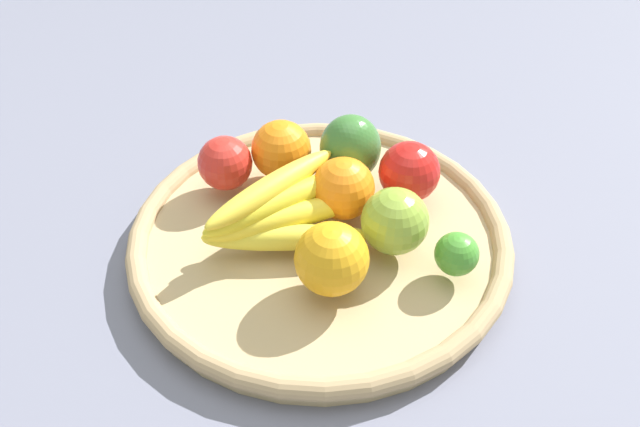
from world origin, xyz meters
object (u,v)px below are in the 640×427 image
Objects in this scene: apple_0 at (409,172)px; lime_0 at (457,254)px; orange_1 at (332,259)px; orange_2 at (281,150)px; apple_2 at (225,163)px; banana_bunch at (280,211)px; orange_0 at (343,188)px; apple_1 at (396,219)px; bell_pepper at (348,147)px.

lime_0 is at bearing -51.44° from apple_0.
orange_1 is at bearing -101.33° from apple_0.
orange_2 is 0.07m from apple_2.
apple_2 is (-0.10, 0.06, -0.00)m from banana_bunch.
orange_2 is (-0.04, 0.10, 0.00)m from banana_bunch.
orange_0 is 0.08m from apple_0.
apple_1 and orange_2 have the same top height.
lime_0 is at bearing 4.80° from banana_bunch.
orange_0 is 0.15m from apple_2.
orange_1 reaches higher than apple_2.
apple_1 is 0.09m from apple_0.
orange_1 reaches higher than orange_0.
bell_pepper is at bearing 104.64° from orange_1.
bell_pepper reaches higher than apple_2.
apple_2 is (-0.13, -0.07, -0.01)m from bell_pepper.
banana_bunch is at bearing -30.37° from apple_2.
lime_0 is at bearing -17.19° from orange_0.
apple_0 is at bearing -32.44° from bell_pepper.
apple_0 is 1.10× the size of apple_2.
bell_pepper reaches higher than orange_0.
apple_1 is 0.13m from bell_pepper.
banana_bunch is 2.47× the size of orange_2.
orange_0 reaches higher than banana_bunch.
orange_1 is at bearing -117.19° from apple_1.
apple_1 is at bearing -71.82° from bell_pepper.
lime_0 is at bearing -8.03° from apple_2.
apple_2 is (-0.18, 0.11, -0.01)m from orange_1.
apple_1 is at bearing -22.90° from orange_2.
orange_0 is 1.10× the size of apple_2.
apple_0 reaches higher than banana_bunch.
bell_pepper reaches higher than apple_0.
orange_0 is at bearing -98.98° from bell_pepper.
orange_1 is 1.06× the size of orange_0.
apple_1 is 1.12× the size of apple_2.
orange_0 is at bearing 157.89° from apple_1.
apple_0 reaches higher than lime_0.
apple_1 is 0.09m from orange_1.
orange_0 is at bearing 162.81° from lime_0.
orange_1 is (0.05, -0.18, -0.00)m from bell_pepper.
orange_1 is (-0.04, -0.08, 0.00)m from apple_1.
apple_0 is 0.98× the size of orange_2.
apple_2 is at bearing -140.88° from orange_2.
banana_bunch is 2.38× the size of orange_1.
orange_0 is at bearing 1.06° from apple_2.
apple_2 is (-0.22, 0.03, -0.00)m from apple_1.
apple_1 reaches higher than lime_0.
apple_0 is at bearing 42.71° from orange_0.
orange_2 is (-0.12, 0.15, -0.00)m from orange_1.
bell_pepper is 1.18× the size of apple_0.
apple_0 is 0.13m from lime_0.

